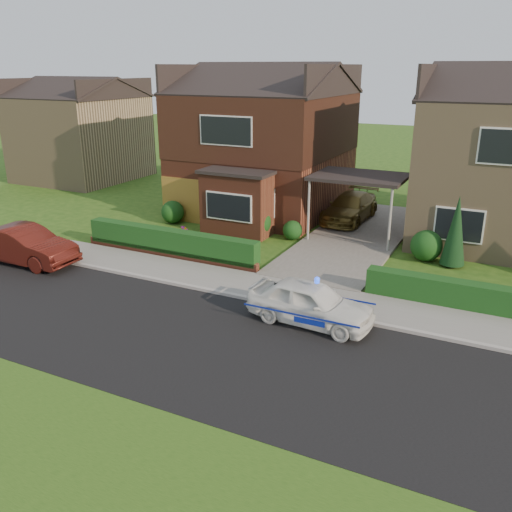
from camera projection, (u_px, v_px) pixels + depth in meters
The scene contains 24 objects.
ground at pixel (236, 351), 14.21m from camera, with size 120.00×120.00×0.00m, color #254A13.
road at pixel (236, 351), 14.21m from camera, with size 60.00×6.00×0.02m, color black.
kerb at pixel (282, 305), 16.77m from camera, with size 60.00×0.16×0.12m, color #9E9993.
sidewalk at pixel (295, 294), 17.66m from camera, with size 60.00×2.00×0.10m, color slate.
grass_verge at pixel (107, 472), 9.98m from camera, with size 60.00×4.00×0.01m, color #254A13.
driveway at pixel (356, 237), 23.49m from camera, with size 3.80×12.00×0.12m, color #666059.
house_left at pixel (265, 135), 27.12m from camera, with size 7.50×9.53×7.25m.
carport_link at pixel (359, 178), 22.59m from camera, with size 3.80×3.00×2.77m.
garage_door at pixel (182, 200), 25.73m from camera, with size 2.20×0.10×2.10m, color brown.
dwarf_wall at pixel (169, 253), 21.05m from camera, with size 7.70×0.25×0.36m, color brown.
hedge_left at pixel (172, 257), 21.24m from camera, with size 7.50×0.55×0.90m, color #123B15.
hedge_right at pixel (489, 314), 16.31m from camera, with size 7.50×0.55×0.80m, color #123B15.
shrub_left_far at pixel (173, 212), 25.61m from camera, with size 1.08×1.08×1.08m, color #123B15.
shrub_left_mid at pixel (256, 222), 23.52m from camera, with size 1.32×1.32×1.32m, color #123B15.
shrub_left_near at pixel (292, 230), 23.19m from camera, with size 0.84×0.84×0.84m, color #123B15.
shrub_right_near at pixel (426, 246), 20.62m from camera, with size 1.20×1.20×1.20m, color #123B15.
conifer_a at pixel (455, 233), 19.80m from camera, with size 0.90×0.90×2.60m, color black.
neighbour_left at pixel (81, 139), 35.23m from camera, with size 6.50×7.00×5.20m, color #9F8561.
police_car at pixel (310, 303), 15.54m from camera, with size 3.40×3.79×1.43m.
driveway_car at pixel (350, 207), 25.62m from camera, with size 1.76×4.34×1.26m, color brown.
street_car at pixel (24, 246), 20.30m from camera, with size 4.26×1.48×1.40m, color #47140F.
potted_plant_a at pixel (192, 246), 21.33m from camera, with size 0.38×0.26×0.72m, color gray.
potted_plant_b at pixel (250, 230), 23.43m from camera, with size 0.40×0.32×0.72m, color gray.
potted_plant_c at pixel (185, 235), 22.77m from camera, with size 0.40×0.40×0.71m, color gray.
Camera 1 is at (6.05, -11.04, 7.07)m, focal length 38.00 mm.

